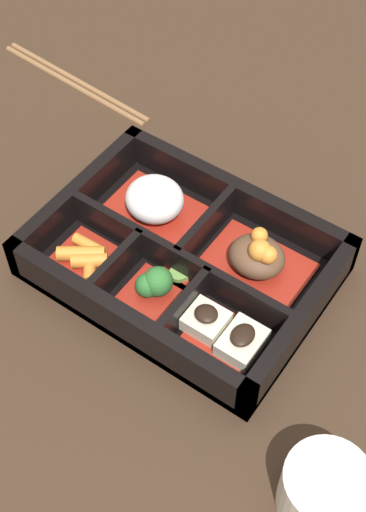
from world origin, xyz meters
TOP-DOWN VIEW (x-y plane):
  - ground_plane at (0.00, 0.00)m, footprint 3.00×3.00m
  - bento_base at (0.00, 0.00)m, footprint 0.28×0.20m
  - bento_rim at (-0.00, -0.00)m, footprint 0.28×0.20m
  - bowl_rice at (-0.06, 0.04)m, footprint 0.10×0.08m
  - bowl_stew at (0.06, 0.04)m, footprint 0.10×0.08m
  - bowl_carrots at (-0.08, -0.05)m, footprint 0.06×0.06m
  - bowl_greens at (-0.00, -0.04)m, footprint 0.06×0.05m
  - bowl_tofu at (0.08, -0.05)m, footprint 0.07×0.05m
  - bowl_pickles at (0.01, -0.01)m, footprint 0.04×0.03m
  - tea_cup at (0.22, -0.13)m, footprint 0.07×0.07m
  - chopsticks at (-0.28, 0.16)m, footprint 0.24×0.03m

SIDE VIEW (x-z plane):
  - ground_plane at x=0.00m, z-range 0.00..0.00m
  - chopsticks at x=-0.28m, z-range 0.00..0.01m
  - bento_base at x=0.00m, z-range 0.00..0.01m
  - bowl_pickles at x=0.01m, z-range 0.01..0.02m
  - bowl_carrots at x=-0.08m, z-range 0.01..0.03m
  - bowl_tofu at x=0.08m, z-range 0.01..0.04m
  - bento_rim at x=0.00m, z-range 0.00..0.05m
  - bowl_greens at x=0.00m, z-range 0.01..0.04m
  - tea_cup at x=0.22m, z-range 0.00..0.05m
  - bowl_stew at x=0.06m, z-range 0.00..0.05m
  - bowl_rice at x=-0.06m, z-range 0.01..0.05m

